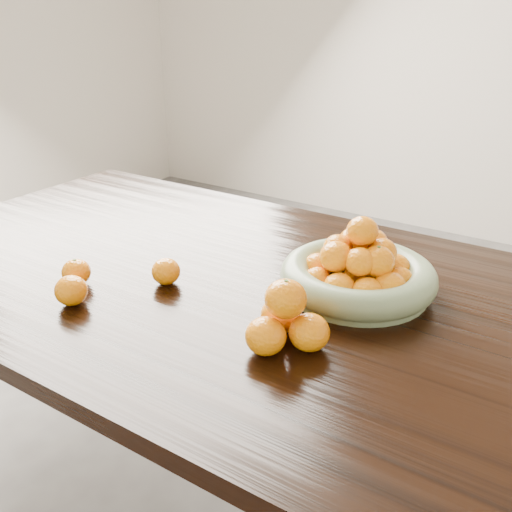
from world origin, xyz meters
The scene contains 6 objects.
dining_table centered at (0.00, 0.00, 0.66)m, with size 2.00×1.00×0.75m.
fruit_bowl centered at (0.19, 0.09, 0.80)m, with size 0.34×0.34×0.17m.
orange_pyramid centered at (0.16, -0.17, 0.80)m, with size 0.15×0.15×0.13m.
loose_orange_0 centered at (-0.35, -0.22, 0.78)m, with size 0.06×0.06×0.06m, color orange.
loose_orange_1 centered at (-0.29, -0.28, 0.78)m, with size 0.07×0.07×0.06m, color orange.
loose_orange_2 centered at (-0.19, -0.11, 0.78)m, with size 0.06×0.06×0.06m, color orange.
Camera 1 is at (0.61, -0.95, 1.33)m, focal length 40.00 mm.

